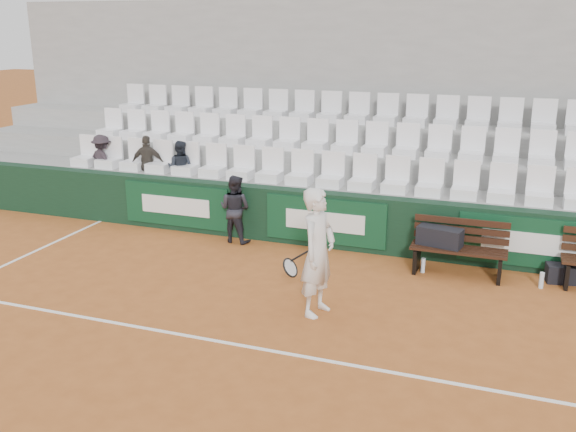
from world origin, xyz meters
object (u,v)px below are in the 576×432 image
Objects in this scene: sports_bag_ground at (562,274)px; spectator_c at (179,146)px; water_bottle_near at (423,265)px; bench_left at (458,262)px; spectator_a at (101,140)px; sports_bag_left at (440,237)px; tennis_player at (318,252)px; water_bottle_far at (541,280)px; spectator_b at (147,142)px; ball_kid at (235,209)px.

spectator_c is at bearing 172.89° from sports_bag_ground.
bench_left is at bearing 9.11° from water_bottle_near.
bench_left is 7.66m from spectator_a.
spectator_a is at bearing 169.97° from water_bottle_near.
sports_bag_left is 0.39× the size of tennis_player.
water_bottle_near is at bearing -150.23° from sports_bag_left.
bench_left is 1.36× the size of spectator_c.
sports_bag_left is at bearing 57.32° from tennis_player.
bench_left is 5.92× the size of water_bottle_far.
sports_bag_left is 1.95m from sports_bag_ground.
spectator_a reaches higher than sports_bag_ground.
ball_kid is at bearing 142.88° from spectator_b.
ball_kid is at bearing 143.58° from spectator_c.
water_bottle_far is at bearing 161.34° from spectator_c.
water_bottle_near is 2.46m from tennis_player.
spectator_b reaches higher than water_bottle_far.
ball_kid is 1.08× the size of spectator_b.
bench_left is 2.79m from tennis_player.
ball_kid reaches higher than bench_left.
sports_bag_ground is 7.37m from spectator_c.
ball_kid is at bearing 134.14° from tennis_player.
bench_left is 1.34× the size of spectator_a.
tennis_player reaches higher than sports_bag_left.
bench_left is 4.07m from ball_kid.
bench_left reaches higher than water_bottle_far.
tennis_player reaches higher than sports_bag_ground.
spectator_c is (1.85, 0.00, -0.01)m from spectator_a.
spectator_c reaches higher than water_bottle_near.
sports_bag_left is 0.54m from water_bottle_near.
tennis_player is (-1.38, -2.16, 0.30)m from sports_bag_left.
spectator_b is 0.75m from spectator_c.
spectator_a is at bearing 171.26° from sports_bag_left.
spectator_c reaches higher than sports_bag_ground.
bench_left is 0.49m from sports_bag_left.
sports_bag_ground reaches higher than water_bottle_far.
sports_bag_left is at bearing -177.74° from ball_kid.
spectator_c is (-5.08, 1.22, 1.43)m from water_bottle_near.
tennis_player is at bearing -122.68° from sports_bag_left.
sports_bag_left is at bearing 29.77° from water_bottle_near.
bench_left is 6.12× the size of water_bottle_near.
spectator_a is (-6.93, 1.22, 1.44)m from water_bottle_near.
spectator_b is at bearing 168.13° from water_bottle_near.
tennis_player is 1.63× the size of spectator_c.
water_bottle_near is 3.56m from ball_kid.
tennis_player is at bearing -145.99° from water_bottle_far.
bench_left is 6.60m from spectator_b.
water_bottle_near is 0.22× the size of spectator_a.
sports_bag_left is 3.73m from ball_kid.
water_bottle_near is 0.22× the size of spectator_c.
sports_bag_left is 5.49m from spectator_c.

